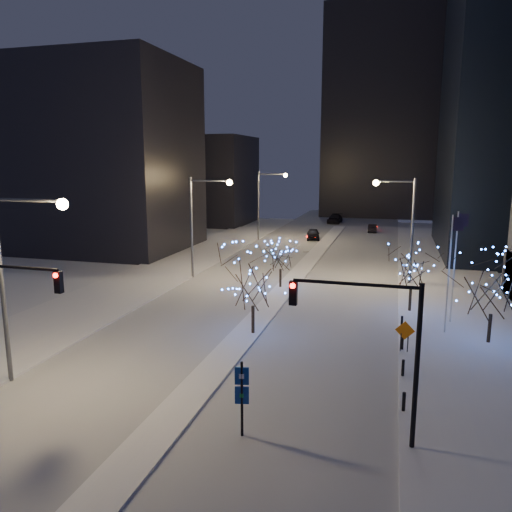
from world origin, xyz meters
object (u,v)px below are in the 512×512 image
(holiday_tree_median_far, at_px, (281,256))
(holiday_tree_plaza_far, at_px, (412,267))
(traffic_signal_east, at_px, (378,335))
(holiday_tree_median_near, at_px, (253,279))
(car_mid, at_px, (372,228))
(street_lamp_w_near, at_px, (17,263))
(street_lamp_w_far, at_px, (265,196))
(car_far, at_px, (335,219))
(street_lamp_w_mid, at_px, (201,214))
(construction_sign, at_px, (405,333))
(wayfinding_sign, at_px, (242,391))
(car_near, at_px, (313,234))
(holiday_tree_plaza_near, at_px, (493,287))
(street_lamp_east, at_px, (403,217))

(holiday_tree_median_far, height_order, holiday_tree_plaza_far, holiday_tree_plaza_far)
(traffic_signal_east, distance_m, holiday_tree_median_near, 14.23)
(car_mid, bearing_deg, traffic_signal_east, 91.07)
(traffic_signal_east, height_order, holiday_tree_plaza_far, traffic_signal_east)
(street_lamp_w_near, height_order, traffic_signal_east, street_lamp_w_near)
(street_lamp_w_far, bearing_deg, holiday_tree_median_near, -76.59)
(car_far, bearing_deg, street_lamp_w_mid, -95.39)
(car_far, height_order, construction_sign, construction_sign)
(street_lamp_w_far, height_order, construction_sign, street_lamp_w_far)
(wayfinding_sign, height_order, construction_sign, wayfinding_sign)
(street_lamp_w_near, xyz_separation_m, wayfinding_sign, (12.47, -1.86, -4.43))
(street_lamp_w_far, relative_size, holiday_tree_median_far, 2.28)
(wayfinding_sign, bearing_deg, traffic_signal_east, -1.43)
(street_lamp_w_mid, distance_m, car_near, 29.13)
(traffic_signal_east, bearing_deg, street_lamp_w_near, 176.79)
(street_lamp_w_far, height_order, car_far, street_lamp_w_far)
(traffic_signal_east, distance_m, car_mid, 64.52)
(street_lamp_w_far, bearing_deg, holiday_tree_plaza_near, -56.67)
(car_far, relative_size, wayfinding_sign, 1.66)
(street_lamp_w_near, height_order, holiday_tree_median_far, street_lamp_w_near)
(car_far, xyz_separation_m, holiday_tree_median_near, (2.00, -63.27, 3.07))
(car_far, bearing_deg, holiday_tree_median_near, -84.89)
(construction_sign, bearing_deg, holiday_tree_plaza_near, 34.24)
(car_mid, xyz_separation_m, wayfinding_sign, (-2.37, -65.18, 1.41))
(street_lamp_w_near, relative_size, holiday_tree_plaza_far, 1.91)
(car_mid, bearing_deg, street_lamp_w_mid, 67.20)
(car_mid, distance_m, holiday_tree_plaza_far, 45.09)
(holiday_tree_median_far, bearing_deg, car_far, 91.13)
(street_lamp_w_far, xyz_separation_m, holiday_tree_plaza_far, (19.77, -31.41, -2.92))
(car_mid, bearing_deg, holiday_tree_plaza_far, 94.66)
(holiday_tree_median_far, bearing_deg, car_mid, 80.96)
(street_lamp_w_near, relative_size, construction_sign, 5.16)
(car_near, distance_m, car_far, 20.93)
(car_near, bearing_deg, street_lamp_w_far, -166.74)
(traffic_signal_east, distance_m, car_near, 55.07)
(street_lamp_east, distance_m, traffic_signal_east, 29.08)
(holiday_tree_plaza_far, bearing_deg, traffic_signal_east, -95.50)
(street_lamp_w_mid, height_order, car_near, street_lamp_w_mid)
(car_mid, relative_size, holiday_tree_median_near, 0.67)
(holiday_tree_plaza_far, bearing_deg, car_far, 102.61)
(traffic_signal_east, xyz_separation_m, holiday_tree_plaza_near, (6.61, 13.77, -0.96))
(street_lamp_w_mid, xyz_separation_m, car_far, (7.44, 48.69, -5.69))
(car_far, distance_m, construction_sign, 65.14)
(traffic_signal_east, bearing_deg, car_mid, 92.71)
(construction_sign, bearing_deg, holiday_tree_median_far, 132.08)
(car_mid, xyz_separation_m, holiday_tree_median_far, (-6.40, -40.21, 2.40))
(street_lamp_east, relative_size, construction_sign, 5.16)
(holiday_tree_median_far, relative_size, wayfinding_sign, 1.30)
(street_lamp_w_near, relative_size, holiday_tree_median_near, 1.68)
(street_lamp_east, relative_size, traffic_signal_east, 1.43)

